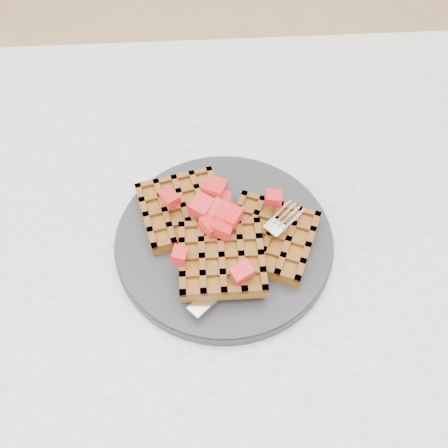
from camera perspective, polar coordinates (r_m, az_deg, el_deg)
The scene contains 6 objects.
ground at distance 1.28m, azimuth 5.34°, elevation -20.64°, with size 4.00×4.00×0.00m, color tan.
table at distance 0.69m, azimuth 9.39°, elevation -7.30°, with size 1.20×0.80×0.75m.
plate at distance 0.58m, azimuth 0.00°, elevation -1.83°, with size 0.25×0.25×0.02m, color #232326.
waffles at distance 0.56m, azimuth 0.04°, elevation -1.07°, with size 0.21×0.18×0.03m.
strawberry_pile at distance 0.54m, azimuth 0.00°, elevation 0.86°, with size 0.15×0.15×0.02m, color #A30006, non-canonical shape.
fork at distance 0.55m, azimuth 3.53°, elevation -3.59°, with size 0.02×0.18×0.02m, color silver, non-canonical shape.
Camera 1 is at (-0.13, -0.31, 1.24)m, focal length 40.00 mm.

